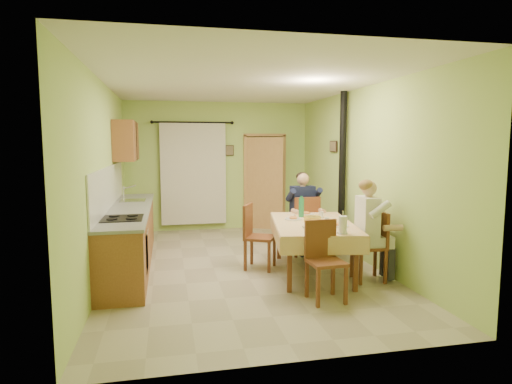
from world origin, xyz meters
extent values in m
cube|color=tan|center=(0.00, 0.00, 0.00)|extent=(4.00, 6.00, 0.01)
cube|color=#B5D66E|center=(0.00, 3.00, 1.40)|extent=(4.00, 0.04, 2.80)
cube|color=#B5D66E|center=(0.00, -3.00, 1.40)|extent=(4.00, 0.04, 2.80)
cube|color=#B5D66E|center=(-2.00, 0.00, 1.40)|extent=(0.04, 6.00, 2.80)
cube|color=#B5D66E|center=(2.00, 0.00, 1.40)|extent=(0.04, 6.00, 2.80)
cube|color=white|center=(0.00, 0.00, 2.80)|extent=(4.00, 6.00, 0.04)
cube|color=brown|center=(-1.70, 0.40, 0.44)|extent=(0.60, 3.60, 0.88)
cube|color=gray|center=(-1.70, 0.40, 0.90)|extent=(0.64, 3.64, 0.04)
cube|color=white|center=(-1.99, 0.40, 1.23)|extent=(0.02, 3.60, 0.66)
cube|color=silver|center=(-1.70, 1.20, 0.92)|extent=(0.42, 0.42, 0.03)
cube|color=black|center=(-1.70, -0.60, 0.93)|extent=(0.52, 0.56, 0.02)
cube|color=black|center=(-1.40, -0.60, 0.45)|extent=(0.01, 0.55, 0.55)
cube|color=brown|center=(-1.82, 1.70, 1.95)|extent=(0.35, 1.40, 0.70)
cylinder|color=black|center=(-0.55, 2.88, 2.35)|extent=(1.70, 0.04, 0.04)
cube|color=silver|center=(-0.55, 2.90, 1.25)|extent=(1.40, 0.06, 2.20)
cube|color=black|center=(1.05, 2.98, 1.03)|extent=(0.84, 0.03, 2.06)
cube|color=tan|center=(0.60, 2.97, 1.03)|extent=(0.06, 0.06, 2.12)
cube|color=tan|center=(1.50, 2.97, 1.03)|extent=(0.06, 0.06, 2.12)
cube|color=tan|center=(1.05, 2.97, 2.09)|extent=(0.96, 0.06, 0.06)
cube|color=tan|center=(1.01, 2.80, 1.02)|extent=(0.76, 0.38, 2.04)
cube|color=#DDB079|center=(0.97, -0.56, 0.74)|extent=(1.43, 2.04, 0.04)
cube|color=#DDB079|center=(0.80, -1.48, 0.63)|extent=(1.10, 0.21, 0.22)
cube|color=#DDB079|center=(1.13, 0.37, 0.63)|extent=(1.10, 0.21, 0.22)
cube|color=#DDB079|center=(0.42, -0.46, 0.63)|extent=(0.34, 1.85, 0.22)
cube|color=#DDB079|center=(1.52, -0.65, 0.63)|extent=(0.34, 1.85, 0.22)
cylinder|color=white|center=(1.07, 0.08, 0.77)|extent=(0.25, 0.25, 0.02)
ellipsoid|color=#CC7233|center=(1.07, 0.08, 0.79)|extent=(0.12, 0.12, 0.05)
cylinder|color=white|center=(0.84, -1.15, 0.77)|extent=(0.25, 0.25, 0.02)
ellipsoid|color=#CC7233|center=(0.84, -1.15, 0.79)|extent=(0.12, 0.12, 0.05)
cylinder|color=white|center=(1.22, -0.93, 0.77)|extent=(0.25, 0.25, 0.02)
ellipsoid|color=#CC7233|center=(1.22, -0.93, 0.79)|extent=(0.12, 0.12, 0.05)
cylinder|color=white|center=(0.74, -0.30, 0.77)|extent=(0.25, 0.25, 0.02)
ellipsoid|color=#CC7233|center=(0.74, -0.30, 0.79)|extent=(0.12, 0.12, 0.05)
cylinder|color=gold|center=(0.97, -0.51, 0.80)|extent=(0.26, 0.26, 0.08)
cylinder|color=white|center=(0.87, -1.10, 0.77)|extent=(0.28, 0.28, 0.02)
cube|color=tan|center=(0.91, -1.05, 0.79)|extent=(0.07, 0.06, 0.03)
cube|color=tan|center=(0.88, -1.10, 0.79)|extent=(0.05, 0.07, 0.03)
cube|color=tan|center=(0.85, -1.07, 0.79)|extent=(0.07, 0.05, 0.03)
cube|color=tan|center=(0.83, -1.04, 0.79)|extent=(0.06, 0.04, 0.03)
cube|color=tan|center=(0.87, -1.10, 0.79)|extent=(0.07, 0.07, 0.03)
cylinder|color=silver|center=(1.10, -0.75, 0.81)|extent=(0.07, 0.07, 0.10)
cylinder|color=silver|center=(1.21, -0.24, 0.81)|extent=(0.07, 0.07, 0.10)
cylinder|color=white|center=(1.07, -1.39, 0.88)|extent=(0.11, 0.11, 0.22)
cylinder|color=silver|center=(1.07, -1.39, 0.91)|extent=(0.02, 0.02, 0.30)
cube|color=brown|center=(1.16, 0.52, 0.48)|extent=(0.48, 0.48, 0.04)
cube|color=brown|center=(1.18, 0.31, 0.76)|extent=(0.45, 0.07, 0.52)
cube|color=brown|center=(0.75, -1.66, 0.48)|extent=(0.44, 0.44, 0.04)
cube|color=brown|center=(0.74, -1.48, 0.74)|extent=(0.41, 0.06, 0.47)
cube|color=brown|center=(1.61, -1.04, 0.48)|extent=(0.44, 0.44, 0.04)
cube|color=brown|center=(1.80, -1.06, 0.74)|extent=(0.07, 0.41, 0.47)
cube|color=brown|center=(0.26, -0.17, 0.48)|extent=(0.57, 0.57, 0.04)
cube|color=brown|center=(0.08, -0.09, 0.74)|extent=(0.23, 0.40, 0.49)
cube|color=#141938|center=(1.17, 0.42, 0.56)|extent=(0.38, 0.42, 0.16)
cube|color=#141938|center=(1.16, 0.55, 0.91)|extent=(0.41, 0.24, 0.54)
sphere|color=tan|center=(1.16, 0.54, 1.30)|extent=(0.21, 0.21, 0.21)
ellipsoid|color=black|center=(1.16, 0.58, 1.34)|extent=(0.21, 0.21, 0.16)
cube|color=silver|center=(1.71, -1.05, 0.56)|extent=(0.42, 0.39, 0.16)
cube|color=silver|center=(1.58, -1.04, 0.91)|extent=(0.25, 0.41, 0.54)
sphere|color=tan|center=(1.59, -1.04, 1.30)|extent=(0.21, 0.21, 0.21)
ellipsoid|color=olive|center=(1.55, -1.04, 1.34)|extent=(0.21, 0.21, 0.16)
cylinder|color=black|center=(1.90, 0.60, 1.40)|extent=(0.12, 0.12, 2.80)
cylinder|color=black|center=(1.90, 0.60, 0.15)|extent=(0.24, 0.24, 0.30)
cube|color=black|center=(0.25, 2.97, 1.75)|extent=(0.19, 0.03, 0.23)
cube|color=brown|center=(1.97, 1.20, 1.85)|extent=(0.03, 0.31, 0.21)
camera|label=1|loc=(-1.11, -6.41, 1.92)|focal=30.00mm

